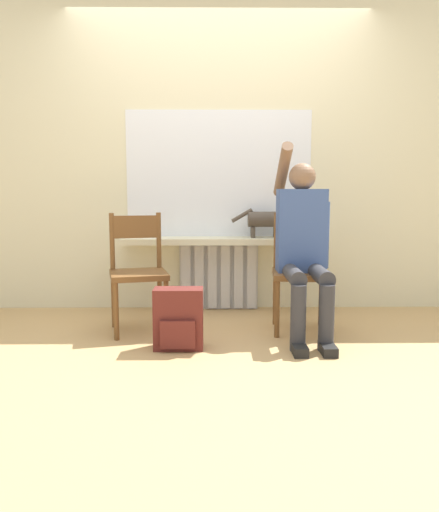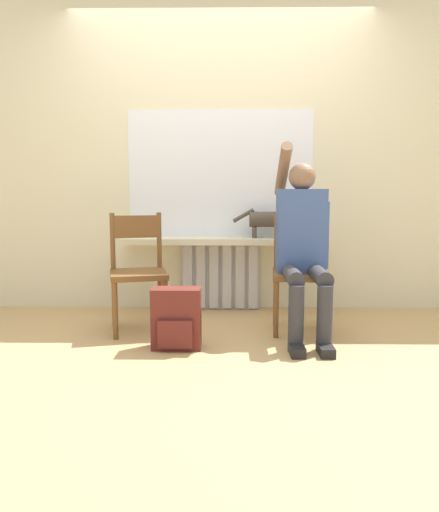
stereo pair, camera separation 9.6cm
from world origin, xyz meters
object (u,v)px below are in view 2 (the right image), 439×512
at_px(chair_left, 138,270).
at_px(cat, 267,220).
at_px(backpack, 176,319).
at_px(person, 303,241).
at_px(chair_right, 300,271).

bearing_deg(chair_left, cat, 16.56).
height_order(cat, backpack, cat).
relative_size(person, backpack, 3.42).
bearing_deg(cat, person, -74.56).
distance_m(person, backpack, 1.03).
xyz_separation_m(chair_right, person, (-0.00, -0.12, 0.22)).
xyz_separation_m(cat, backpack, (-0.66, -1.01, -0.58)).
xyz_separation_m(chair_left, chair_right, (1.18, 0.00, 0.00)).
relative_size(chair_left, backpack, 2.16).
relative_size(chair_left, chair_right, 1.00).
relative_size(chair_left, cat, 1.77).
distance_m(cat, backpack, 1.34).
bearing_deg(chair_left, backpack, -67.39).
bearing_deg(cat, chair_left, -149.61).
xyz_separation_m(person, backpack, (-0.85, -0.32, -0.47)).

